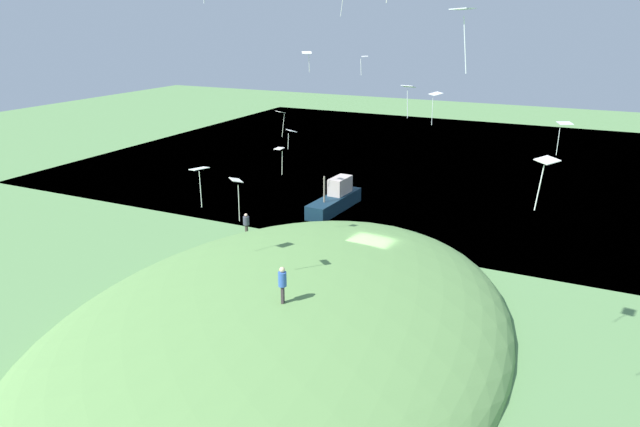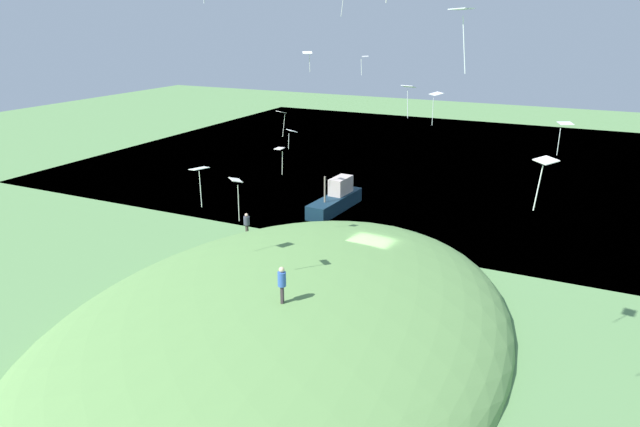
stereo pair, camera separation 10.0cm
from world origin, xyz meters
TOP-DOWN VIEW (x-y plane):
  - ground_plane at (0.00, 0.00)m, footprint 160.00×160.00m
  - lake_water at (-31.68, 0.00)m, footprint 55.44×80.00m
  - grass_hill at (8.28, -1.47)m, footprint 31.18×21.85m
  - boat_on_lake at (-10.66, -7.20)m, footprint 6.89×2.07m
  - person_walking_path at (10.13, -0.50)m, footprint 0.44×0.44m
  - person_on_hilltop at (-2.49, -10.62)m, footprint 0.50×0.50m
  - kite_1 at (-0.24, 1.71)m, footprint 0.59×0.77m
  - kite_2 at (-3.14, -7.16)m, footprint 0.83×0.89m
  - kite_3 at (1.80, -5.24)m, footprint 0.65×0.47m
  - kite_4 at (7.65, -6.59)m, footprint 1.05×0.90m
  - kite_5 at (-7.52, 9.44)m, footprint 1.31×1.08m
  - kite_6 at (-5.93, -3.13)m, footprint 0.73×0.63m
  - kite_7 at (-6.50, -9.81)m, footprint 0.72×0.82m
  - kite_8 at (-6.64, 1.58)m, footprint 1.12×1.09m
  - kite_9 at (10.48, 6.70)m, footprint 0.95×0.75m
  - kite_11 at (9.25, -3.29)m, footprint 0.83×0.85m
  - kite_12 at (-7.17, -7.96)m, footprint 0.75×0.82m
  - kite_13 at (12.05, 9.89)m, footprint 0.84×0.82m

SIDE VIEW (x-z plane):
  - lake_water at x=-31.68m, z-range -0.40..0.00m
  - ground_plane at x=0.00m, z-range 0.00..0.00m
  - grass_hill at x=8.28m, z-range -2.78..2.78m
  - boat_on_lake at x=-10.66m, z-range -0.76..2.49m
  - person_on_hilltop at x=-2.49m, z-range 0.20..1.84m
  - person_walking_path at x=10.13m, z-range 2.99..4.75m
  - kite_3 at x=1.80m, z-range 6.78..8.41m
  - kite_4 at x=7.65m, z-range 6.53..8.69m
  - kite_2 at x=-3.14m, z-range 7.07..8.40m
  - kite_11 at x=9.25m, z-range 6.71..8.78m
  - kite_7 at x=-6.50m, z-range 7.24..9.23m
  - kite_5 at x=-7.52m, z-range 7.81..9.80m
  - kite_8 at x=-6.64m, z-range 9.14..11.27m
  - kite_13 at x=12.05m, z-range 9.87..11.55m
  - kite_1 at x=-0.24m, z-range 10.37..12.20m
  - kite_6 at x=-5.93m, z-range 11.86..13.10m
  - kite_12 at x=-7.17m, z-range 11.83..13.26m
  - kite_9 at x=10.48m, z-range 14.01..16.10m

